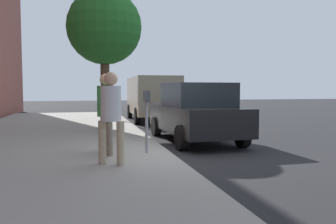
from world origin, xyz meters
The scene contains 9 objects.
ground_plane centered at (0.00, 0.00, 0.00)m, with size 80.00×80.00×0.00m, color #232326.
sidewalk_slab centered at (0.00, 3.00, 0.07)m, with size 28.00×6.00×0.15m, color gray.
parking_meter centered at (-0.29, 0.54, 1.17)m, with size 0.36×0.12×1.41m.
pedestrian_at_meter centered at (-0.31, 1.44, 1.20)m, with size 0.53×0.39×1.78m.
pedestrian_bystander centered at (-1.38, 1.41, 1.19)m, with size 0.38×0.48×1.77m.
parked_sedan_near centered at (1.96, -1.35, 0.89)m, with size 4.46×2.08×1.77m.
parked_van_far centered at (9.02, -1.35, 1.26)m, with size 5.25×2.23×2.18m.
street_tree centered at (4.59, 1.19, 3.76)m, with size 2.65×2.65×4.97m.
traffic_signal centered at (9.03, 0.78, 2.58)m, with size 0.24×0.44×3.60m.
Camera 1 is at (-7.91, 1.87, 1.59)m, focal length 36.58 mm.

